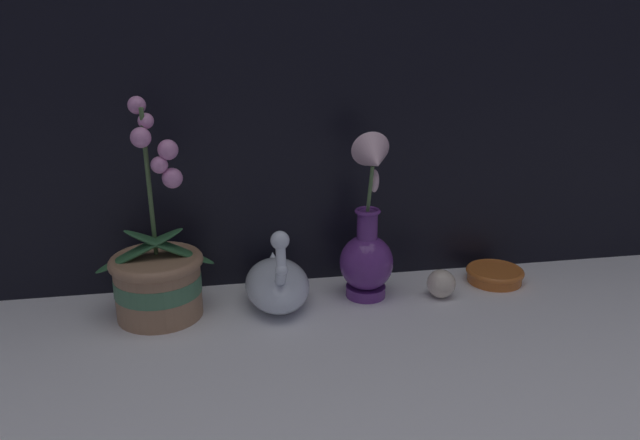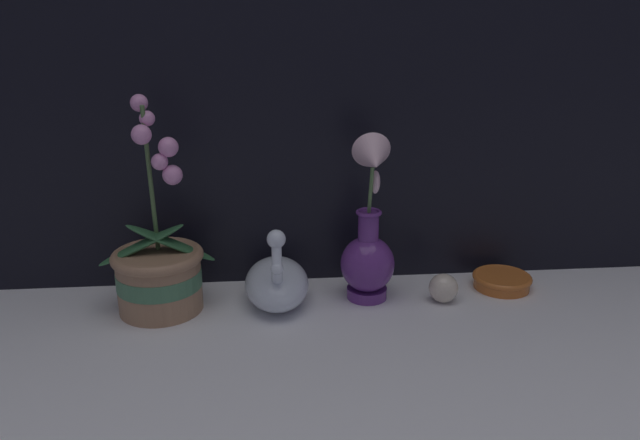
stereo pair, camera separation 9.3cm
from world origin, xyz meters
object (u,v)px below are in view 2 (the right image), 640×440
glass_sphere (443,288)px  amber_dish (502,280)px  swan_figurine (277,280)px  orchid_potted_plant (159,270)px  blue_vase (369,246)px

glass_sphere → amber_dish: size_ratio=0.48×
swan_figurine → glass_sphere: size_ratio=3.60×
glass_sphere → orchid_potted_plant: bearing=178.3°
orchid_potted_plant → blue_vase: (0.40, 0.01, 0.03)m
swan_figurine → amber_dish: bearing=3.6°
blue_vase → glass_sphere: (0.15, -0.02, -0.08)m
orchid_potted_plant → blue_vase: 0.40m
orchid_potted_plant → blue_vase: size_ratio=1.21×
orchid_potted_plant → swan_figurine: 0.22m
orchid_potted_plant → swan_figurine: orchid_potted_plant is taller
blue_vase → amber_dish: bearing=5.4°
glass_sphere → blue_vase: bearing=170.3°
orchid_potted_plant → blue_vase: orchid_potted_plant is taller
amber_dish → orchid_potted_plant: bearing=-177.0°
blue_vase → amber_dish: size_ratio=2.79×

